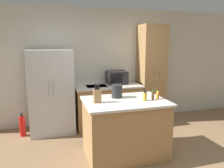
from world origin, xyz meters
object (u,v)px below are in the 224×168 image
at_px(knife_block, 97,96).
at_px(kettle, 117,91).
at_px(spice_bottle_short_red, 153,95).
at_px(pantry_cabinet, 151,74).
at_px(spice_bottle_amber_oil, 158,95).
at_px(microwave, 117,77).
at_px(spice_bottle_tall_dark, 145,96).
at_px(refrigerator, 51,92).
at_px(fire_extinguisher, 23,126).

bearing_deg(knife_block, kettle, 29.66).
relative_size(knife_block, kettle, 1.27).
height_order(spice_bottle_short_red, kettle, kettle).
xyz_separation_m(pantry_cabinet, spice_bottle_amber_oil, (-0.63, -1.52, -0.12)).
distance_m(knife_block, kettle, 0.44).
height_order(microwave, spice_bottle_tall_dark, microwave).
height_order(spice_bottle_tall_dark, spice_bottle_short_red, spice_bottle_tall_dark).
bearing_deg(knife_block, spice_bottle_short_red, -4.95).
relative_size(refrigerator, microwave, 3.80).
height_order(refrigerator, spice_bottle_tall_dark, refrigerator).
bearing_deg(spice_bottle_tall_dark, refrigerator, 133.51).
height_order(pantry_cabinet, knife_block, pantry_cabinet).
relative_size(knife_block, spice_bottle_short_red, 1.94).
xyz_separation_m(microwave, fire_extinguisher, (-2.05, -0.25, -0.85)).
bearing_deg(refrigerator, pantry_cabinet, 2.15).
xyz_separation_m(microwave, kettle, (-0.42, -1.33, -0.01)).
height_order(refrigerator, knife_block, refrigerator).
bearing_deg(kettle, pantry_cabinet, 45.50).
relative_size(spice_bottle_short_red, spice_bottle_amber_oil, 1.22).
bearing_deg(pantry_cabinet, spice_bottle_amber_oil, -112.35).
bearing_deg(fire_extinguisher, refrigerator, 9.02).
relative_size(knife_block, spice_bottle_amber_oil, 2.36).
distance_m(refrigerator, spice_bottle_tall_dark, 2.05).
distance_m(pantry_cabinet, kettle, 1.77).
distance_m(kettle, fire_extinguisher, 2.13).
bearing_deg(kettle, spice_bottle_tall_dark, -39.98).
xyz_separation_m(pantry_cabinet, knife_block, (-1.62, -1.47, -0.07)).
bearing_deg(spice_bottle_amber_oil, refrigerator, 138.88).
bearing_deg(spice_bottle_short_red, kettle, 150.25).
bearing_deg(pantry_cabinet, microwave, 174.86).
relative_size(pantry_cabinet, spice_bottle_amber_oil, 17.60).
bearing_deg(knife_block, spice_bottle_amber_oil, -2.92).
height_order(pantry_cabinet, spice_bottle_short_red, pantry_cabinet).
xyz_separation_m(spice_bottle_amber_oil, kettle, (-0.61, 0.27, 0.05)).
xyz_separation_m(pantry_cabinet, spice_bottle_short_red, (-0.72, -1.55, -0.11)).
relative_size(spice_bottle_tall_dark, spice_bottle_amber_oil, 1.23).
relative_size(pantry_cabinet, knife_block, 7.45).
height_order(kettle, fire_extinguisher, kettle).
distance_m(pantry_cabinet, spice_bottle_amber_oil, 1.65).
height_order(spice_bottle_short_red, fire_extinguisher, spice_bottle_short_red).
distance_m(spice_bottle_tall_dark, spice_bottle_amber_oil, 0.25).
xyz_separation_m(kettle, fire_extinguisher, (-1.63, 1.08, -0.84)).
bearing_deg(refrigerator, spice_bottle_tall_dark, -46.49).
xyz_separation_m(microwave, spice_bottle_short_red, (0.10, -1.63, -0.04)).
height_order(knife_block, fire_extinguisher, knife_block).
height_order(microwave, knife_block, knife_block).
distance_m(knife_block, spice_bottle_tall_dark, 0.75).
bearing_deg(spice_bottle_short_red, spice_bottle_amber_oil, 15.32).
distance_m(pantry_cabinet, spice_bottle_tall_dark, 1.79).
height_order(spice_bottle_amber_oil, kettle, kettle).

